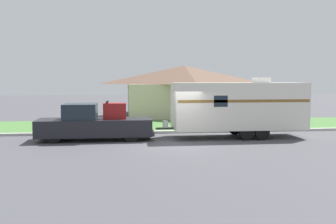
% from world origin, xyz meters
% --- Properties ---
extents(ground_plane, '(120.00, 120.00, 0.00)m').
position_xyz_m(ground_plane, '(0.00, 0.00, 0.00)').
color(ground_plane, '#47474C').
extents(curb_strip, '(80.00, 0.30, 0.14)m').
position_xyz_m(curb_strip, '(0.00, 3.75, 0.07)').
color(curb_strip, '#ADADA8').
rests_on(curb_strip, ground_plane).
extents(lawn_strip, '(80.00, 7.00, 0.03)m').
position_xyz_m(lawn_strip, '(0.00, 7.40, 0.01)').
color(lawn_strip, '#477538').
rests_on(lawn_strip, ground_plane).
extents(house_across_street, '(10.56, 8.22, 4.31)m').
position_xyz_m(house_across_street, '(2.72, 14.93, 2.23)').
color(house_across_street, beige).
rests_on(house_across_street, ground_plane).
extents(pickup_truck, '(5.86, 1.91, 2.00)m').
position_xyz_m(pickup_truck, '(-4.13, 1.73, 0.83)').
color(pickup_truck, black).
rests_on(pickup_truck, ground_plane).
extents(travel_trailer, '(7.88, 2.31, 3.20)m').
position_xyz_m(travel_trailer, '(3.46, 1.73, 1.69)').
color(travel_trailer, black).
rests_on(travel_trailer, ground_plane).
extents(mailbox, '(0.48, 0.20, 1.30)m').
position_xyz_m(mailbox, '(-5.86, 4.56, 1.00)').
color(mailbox, brown).
rests_on(mailbox, ground_plane).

